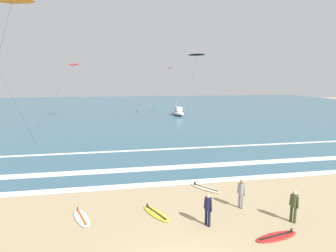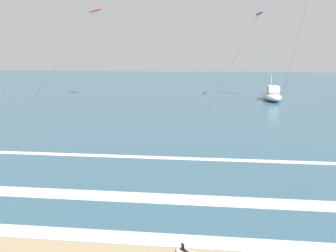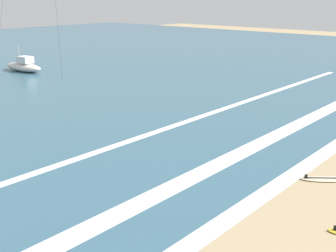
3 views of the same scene
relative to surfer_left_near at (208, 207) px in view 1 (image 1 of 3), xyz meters
The scene contains 16 objects.
ocean_surface 50.06m from the surfer_left_near, 92.25° to the left, with size 140.00×90.00×0.01m, color #386075.
wave_foam_shoreline 6.49m from the surfer_left_near, 122.52° to the left, with size 45.70×0.80×0.01m, color white.
wave_foam_mid_break 9.35m from the surfer_left_near, 112.67° to the left, with size 57.83×1.02×0.01m, color white.
wave_foam_outer_break 14.17m from the surfer_left_near, 93.19° to the left, with size 56.90×0.52×0.01m, color white.
surfer_left_near is the anchor object (origin of this frame).
surfer_background_far 2.67m from the surfer_left_near, 30.37° to the left, with size 0.36×0.47×1.60m.
surfer_mid_group 4.17m from the surfer_left_near, ahead, with size 0.32×0.51×1.60m.
surfboard_left_pile 6.25m from the surfer_left_near, 163.59° to the left, with size 1.31×2.18×0.25m.
surfboard_right_spare 4.44m from the surfer_left_near, 73.21° to the left, with size 1.80×2.00×0.25m.
surfboard_near_water 2.87m from the surfer_left_near, 145.77° to the left, with size 1.47×2.15×0.25m.
surfboard_foreground_flat 3.17m from the surfer_left_near, 28.59° to the right, with size 2.17×0.96×0.25m.
kite_red_low_near 38.26m from the surfer_left_near, 107.18° to the left, with size 5.52×9.36×9.31m.
kite_magenta_high_left 38.28m from the surfer_left_near, 82.11° to the left, with size 5.07×6.44×8.94m.
kite_orange_mid_center 20.33m from the surfer_left_near, 133.92° to the left, with size 6.29×1.49×12.82m.
kite_black_far_left 38.43m from the surfer_left_near, 74.96° to the left, with size 4.47×6.00×11.17m.
offshore_boat 38.96m from the surfer_left_near, 79.81° to the left, with size 2.22×5.35×2.70m.
Camera 1 is at (-1.95, -7.63, 6.84)m, focal length 28.91 mm.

